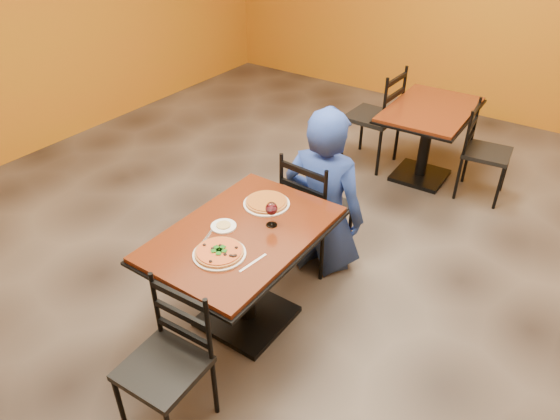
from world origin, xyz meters
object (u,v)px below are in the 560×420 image
Objects in this scene: plate_main at (219,254)px; pizza_main at (219,252)px; wine_glass at (272,213)px; chair_main_far at (317,208)px; chair_second_left at (372,117)px; chair_main_near at (163,369)px; table_main at (244,256)px; side_plate at (224,226)px; chair_second_right at (487,153)px; table_second at (428,127)px; plate_far at (267,204)px; pizza_far at (267,202)px; diner at (325,190)px.

plate_main is 1.09× the size of pizza_main.
chair_main_far is at bearing 96.80° from wine_glass.
pizza_main is at bearing 9.01° from chair_second_left.
table_main is at bearing 96.46° from chair_main_near.
side_plate is (-0.13, -0.03, 0.20)m from table_main.
table_second is at bearing 83.82° from chair_second_right.
table_second is 2.26m from plate_far.
chair_main_far is 0.61m from pizza_far.
chair_main_near is at bearing -88.12° from wine_glass.
table_second is at bearing 86.10° from plate_main.
chair_second_right is 2.94m from plate_main.
chair_second_left is (-0.36, 2.56, -0.05)m from table_main.
table_main is 1.20× the size of chair_second_left.
wine_glass is at bearing 79.72° from plate_main.
pizza_main is at bearing -81.11° from pizza_far.
chair_main_far is 3.04× the size of plate_main.
chair_main_far reaches higher than pizza_main.
table_second is at bearing 85.75° from chair_main_near.
side_plate is at bearing -97.74° from table_second.
chair_main_near is 4.88× the size of wine_glass.
table_second is 2.62m from side_plate.
plate_far is (-0.06, 0.33, 0.20)m from table_main.
table_main is 0.40m from pizza_far.
plate_far and side_plate have the same top height.
chair_main_near reaches higher than table_second.
table_main is 0.34m from wine_glass.
chair_second_left is at bearing -73.26° from chair_main_far.
chair_main_far is 1.06× the size of chair_second_right.
plate_far is at bearing 8.76° from chair_second_left.
chair_main_near is 0.99× the size of chair_second_right.
chair_main_near is (0.14, -0.87, -0.12)m from table_main.
chair_main_near is at bearing -80.49° from plate_far.
wine_glass is at bearing -46.22° from pizza_far.
table_second is 4.05× the size of pizza_far.
table_second is 3.99× the size of pizza_main.
plate_far is (-0.14, -0.53, 0.11)m from diner.
table_second is 2.83m from pizza_main.
side_plate is (-0.35, -2.59, 0.20)m from table_second.
wine_glass is (0.24, 0.19, 0.08)m from side_plate.
wine_glass reaches higher than plate_main.
wine_glass is (0.17, -0.17, 0.07)m from pizza_far.
chair_second_right is (0.79, 1.70, -0.03)m from chair_main_far.
plate_main is 1.94× the size of side_plate.
diner reaches higher than chair_main_far.
diner is 0.92m from side_plate.
table_main is at bearing 97.42° from pizza_main.
diner reaches higher than pizza_main.
table_main is 3.97× the size of plate_main.
wine_glass is (0.07, 0.41, 0.07)m from pizza_main.
chair_main_far is at bearing 13.77° from chair_second_left.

